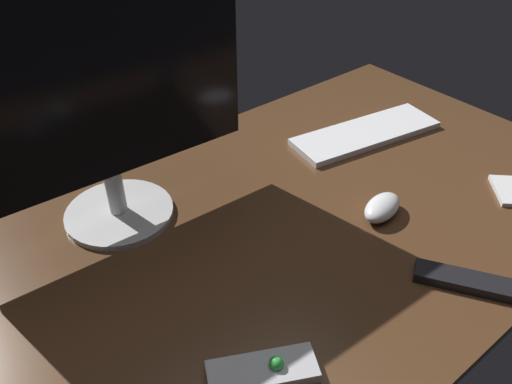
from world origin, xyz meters
TOP-DOWN VIEW (x-y plane):
  - desk at (0.00, 0.00)cm, footprint 140.00×84.00cm
  - monitor at (-28.13, 23.45)cm, footprint 58.21×21.74cm
  - keyboard at (34.71, 12.84)cm, footprint 40.12×18.81cm
  - computer_mouse at (13.19, -10.16)cm, footprint 11.42×7.96cm
  - media_remote at (-29.37, -23.58)cm, footprint 17.07×12.66cm
  - tv_remote at (9.66, -32.30)cm, footprint 13.44×17.71cm

SIDE VIEW (x-z plane):
  - desk at x=0.00cm, z-range 0.00..2.00cm
  - keyboard at x=34.71cm, z-range 2.00..3.56cm
  - tv_remote at x=9.66cm, z-range 2.00..3.85cm
  - media_remote at x=-29.37cm, z-range 1.32..4.83cm
  - computer_mouse at x=13.19cm, z-range 2.00..5.88cm
  - monitor at x=-28.13cm, z-range 3.47..50.40cm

